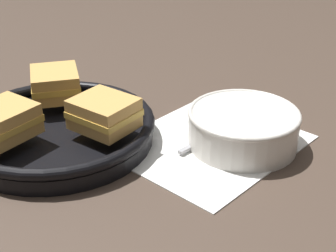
% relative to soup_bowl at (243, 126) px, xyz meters
% --- Properties ---
extents(ground_plane, '(4.00, 4.00, 0.00)m').
position_rel_soup_bowl_xyz_m(ground_plane, '(-0.05, 0.06, -0.03)').
color(ground_plane, '#47382D').
extents(napkin, '(0.28, 0.24, 0.00)m').
position_rel_soup_bowl_xyz_m(napkin, '(-0.03, 0.04, -0.03)').
color(napkin, white).
rests_on(napkin, ground_plane).
extents(soup_bowl, '(0.17, 0.17, 0.06)m').
position_rel_soup_bowl_xyz_m(soup_bowl, '(0.00, 0.00, 0.00)').
color(soup_bowl, silver).
rests_on(soup_bowl, ground_plane).
extents(spoon, '(0.16, 0.03, 0.01)m').
position_rel_soup_bowl_xyz_m(spoon, '(0.02, 0.04, -0.03)').
color(spoon, '#9E9EA3').
rests_on(spoon, napkin).
extents(skillet, '(0.31, 0.31, 0.04)m').
position_rel_soup_bowl_xyz_m(skillet, '(-0.18, 0.23, -0.01)').
color(skillet, black).
rests_on(skillet, ground_plane).
extents(sandwich_near_left, '(0.08, 0.09, 0.05)m').
position_rel_soup_bowl_xyz_m(sandwich_near_left, '(-0.15, 0.15, 0.03)').
color(sandwich_near_left, tan).
rests_on(sandwich_near_left, skillet).
extents(sandwich_near_right, '(0.12, 0.12, 0.05)m').
position_rel_soup_bowl_xyz_m(sandwich_near_right, '(-0.13, 0.29, 0.03)').
color(sandwich_near_right, tan).
rests_on(sandwich_near_right, skillet).
extents(sandwich_far_left, '(0.10, 0.09, 0.05)m').
position_rel_soup_bowl_xyz_m(sandwich_far_left, '(-0.26, 0.24, 0.03)').
color(sandwich_far_left, tan).
rests_on(sandwich_far_left, skillet).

